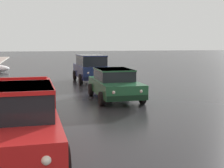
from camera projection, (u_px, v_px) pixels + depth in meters
name	position (u px, v px, depth m)	size (l,w,h in m)	color
snow_bank_along_left_kerb	(113.00, 74.00, 23.84)	(2.14, 1.20, 0.59)	white
pickup_truck_red_approaching_near_lane	(13.00, 120.00, 6.93)	(2.19, 5.46, 1.76)	red
sedan_green_parked_kerbside_close	(114.00, 83.00, 14.32)	(2.04, 4.23, 1.42)	#1E5633
suv_darkblue_parked_kerbside_mid	(91.00, 67.00, 20.75)	(2.05, 4.39, 1.82)	navy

